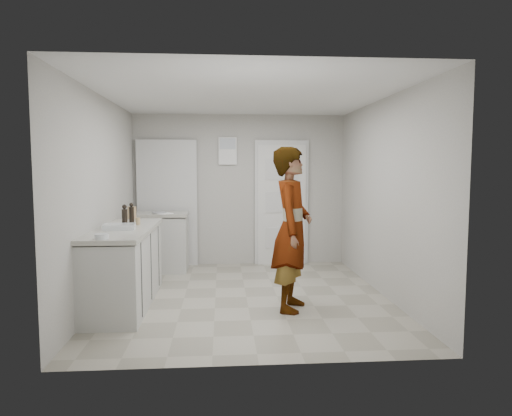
{
  "coord_description": "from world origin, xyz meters",
  "views": [
    {
      "loc": [
        -0.3,
        -5.63,
        1.63
      ],
      "look_at": [
        0.15,
        0.4,
        1.09
      ],
      "focal_mm": 32.0,
      "sensor_mm": 36.0,
      "label": 1
    }
  ],
  "objects": [
    {
      "name": "oil_cruet_b",
      "position": [
        -1.41,
        0.07,
        1.06
      ],
      "size": [
        0.06,
        0.06,
        0.27
      ],
      "color": "black",
      "rests_on": "main_counter"
    },
    {
      "name": "main_counter",
      "position": [
        -1.45,
        -0.2,
        0.43
      ],
      "size": [
        0.64,
        1.96,
        0.93
      ],
      "color": "#BCBCB7",
      "rests_on": "ground"
    },
    {
      "name": "papers",
      "position": [
        -1.21,
        1.42,
        0.93
      ],
      "size": [
        0.35,
        0.37,
        0.01
      ],
      "primitive_type": "cube",
      "rotation": [
        0.0,
        0.0,
        0.63
      ],
      "color": "white",
      "rests_on": "side_counter"
    },
    {
      "name": "ground",
      "position": [
        0.0,
        0.0,
        0.0
      ],
      "size": [
        4.0,
        4.0,
        0.0
      ],
      "primitive_type": "plane",
      "color": "gray",
      "rests_on": "ground"
    },
    {
      "name": "baking_dish",
      "position": [
        -1.47,
        -0.36,
        0.95
      ],
      "size": [
        0.37,
        0.28,
        0.06
      ],
      "rotation": [
        0.0,
        0.0,
        0.09
      ],
      "color": "silver",
      "rests_on": "main_counter"
    },
    {
      "name": "cake_mix_box",
      "position": [
        -1.53,
        0.7,
        1.01
      ],
      "size": [
        0.12,
        0.08,
        0.17
      ],
      "primitive_type": "cube",
      "rotation": [
        0.0,
        0.0,
        -0.36
      ],
      "color": "#A58252",
      "rests_on": "main_counter"
    },
    {
      "name": "room_shell",
      "position": [
        -0.17,
        1.95,
        1.02
      ],
      "size": [
        4.0,
        4.0,
        4.0
      ],
      "color": "#A4A29B",
      "rests_on": "ground"
    },
    {
      "name": "oil_cruet_a",
      "position": [
        -1.47,
        -0.09,
        1.05
      ],
      "size": [
        0.07,
        0.07,
        0.26
      ],
      "color": "black",
      "rests_on": "main_counter"
    },
    {
      "name": "egg_bowl",
      "position": [
        -1.49,
        -1.07,
        0.95
      ],
      "size": [
        0.14,
        0.14,
        0.05
      ],
      "color": "silver",
      "rests_on": "main_counter"
    },
    {
      "name": "spice_jar",
      "position": [
        -1.33,
        0.05,
        0.97
      ],
      "size": [
        0.06,
        0.06,
        0.09
      ],
      "primitive_type": "cylinder",
      "color": "tan",
      "rests_on": "main_counter"
    },
    {
      "name": "side_counter",
      "position": [
        -1.25,
        1.55,
        0.43
      ],
      "size": [
        0.84,
        0.61,
        0.93
      ],
      "color": "#BCBCB7",
      "rests_on": "ground"
    },
    {
      "name": "person",
      "position": [
        0.49,
        -0.52,
        0.93
      ],
      "size": [
        0.63,
        0.78,
        1.86
      ],
      "primitive_type": "imported",
      "rotation": [
        0.0,
        0.0,
        1.27
      ],
      "color": "silver",
      "rests_on": "ground"
    }
  ]
}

